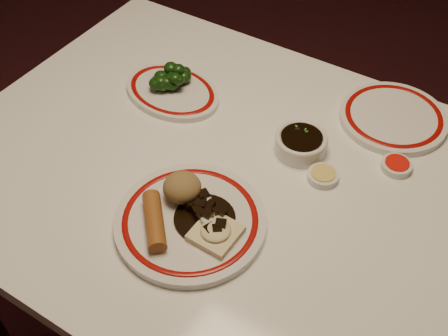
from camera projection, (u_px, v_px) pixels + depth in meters
dining_table at (229, 199)px, 1.23m from camera, size 1.20×0.90×0.75m
main_plate at (190, 221)px, 1.06m from camera, size 0.32×0.32×0.02m
rice_mound at (182, 187)px, 1.07m from camera, size 0.07×0.07×0.05m
spring_roll at (154, 221)px, 1.03m from camera, size 0.11×0.12×0.03m
fried_wonton at (216, 232)px, 1.02m from camera, size 0.08×0.08×0.02m
stirfry_heap at (205, 214)px, 1.05m from camera, size 0.12×0.12×0.03m
broccoli_plate at (172, 91)px, 1.33m from camera, size 0.26×0.23×0.02m
broccoli_pile at (170, 79)px, 1.31m from camera, size 0.08×0.10×0.05m
soy_bowl at (301, 144)px, 1.19m from camera, size 0.11×0.11×0.04m
sweet_sour_dish at (396, 166)px, 1.16m from camera, size 0.06×0.06×0.02m
mustard_dish at (323, 176)px, 1.14m from camera, size 0.06×0.06×0.02m
far_plate at (393, 117)px, 1.27m from camera, size 0.31×0.31×0.02m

